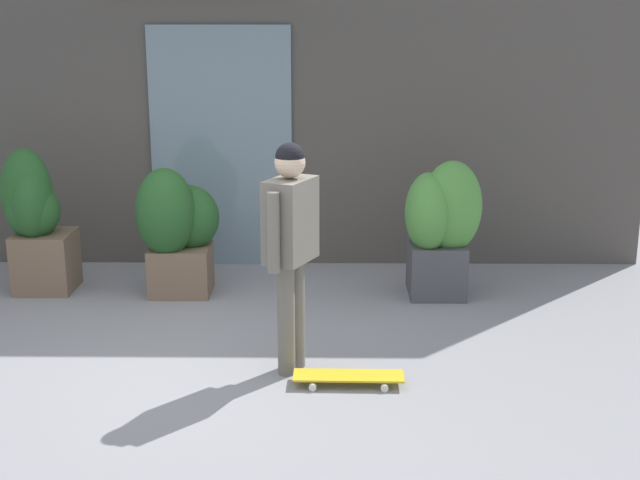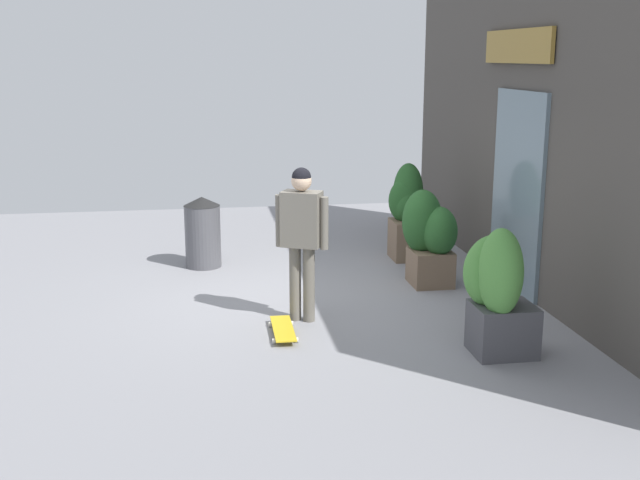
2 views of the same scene
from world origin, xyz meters
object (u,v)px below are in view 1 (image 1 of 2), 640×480
object	(u,v)px
skateboarder	(291,234)
planter_box_right	(35,218)
planter_box_left	(176,228)
skateboard	(349,376)
planter_box_mid	(439,227)

from	to	relation	value
skateboarder	planter_box_right	world-z (taller)	skateboarder
planter_box_left	planter_box_right	distance (m)	1.36
skateboard	planter_box_right	size ratio (longest dim) A/B	0.58
skateboarder	planter_box_mid	distance (m)	2.22
planter_box_right	skateboard	bearing A→B (deg)	-36.22
skateboarder	planter_box_right	xyz separation A→B (m)	(-2.52, 1.89, -0.34)
skateboarder	planter_box_left	xyz separation A→B (m)	(-1.16, 1.80, -0.42)
skateboard	planter_box_mid	distance (m)	2.29
skateboarder	planter_box_left	world-z (taller)	skateboarder
skateboard	planter_box_left	distance (m)	2.66
skateboard	planter_box_right	bearing A→B (deg)	144.73
skateboarder	skateboard	xyz separation A→B (m)	(0.42, -0.26, -1.00)
skateboarder	planter_box_mid	world-z (taller)	skateboarder
planter_box_right	planter_box_mid	world-z (taller)	planter_box_right
planter_box_right	skateboarder	bearing A→B (deg)	-36.91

